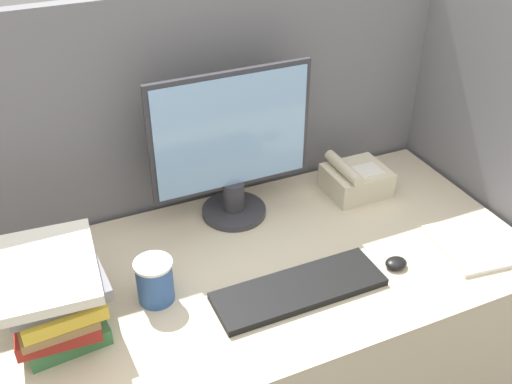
% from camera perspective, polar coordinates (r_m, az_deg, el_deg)
% --- Properties ---
extents(cubicle_panel_rear, '(1.95, 0.04, 1.43)m').
position_cam_1_polar(cubicle_panel_rear, '(1.99, -4.97, -1.49)').
color(cubicle_panel_rear, slate).
rests_on(cubicle_panel_rear, ground_plane).
extents(cubicle_panel_right, '(0.04, 0.80, 1.43)m').
position_cam_1_polar(cubicle_panel_right, '(2.10, 20.14, -1.62)').
color(cubicle_panel_right, slate).
rests_on(cubicle_panel_right, ground_plane).
extents(desk, '(1.55, 0.74, 0.78)m').
position_cam_1_polar(desk, '(1.93, -0.16, -15.93)').
color(desk, beige).
rests_on(desk, ground_plane).
extents(monitor, '(0.49, 0.20, 0.46)m').
position_cam_1_polar(monitor, '(1.73, -2.29, 4.08)').
color(monitor, '#333338').
rests_on(monitor, desk).
extents(keyboard, '(0.45, 0.15, 0.02)m').
position_cam_1_polar(keyboard, '(1.57, 4.12, -9.20)').
color(keyboard, black).
rests_on(keyboard, desk).
extents(mouse, '(0.06, 0.05, 0.03)m').
position_cam_1_polar(mouse, '(1.68, 13.19, -6.61)').
color(mouse, black).
rests_on(mouse, desk).
extents(coffee_cup, '(0.10, 0.10, 0.12)m').
position_cam_1_polar(coffee_cup, '(1.54, -9.61, -8.33)').
color(coffee_cup, '#335999').
rests_on(coffee_cup, desk).
extents(book_stack, '(0.24, 0.31, 0.19)m').
position_cam_1_polar(book_stack, '(1.49, -18.66, -9.36)').
color(book_stack, '#38723F').
rests_on(book_stack, desk).
extents(desk_telephone, '(0.19, 0.18, 0.12)m').
position_cam_1_polar(desk_telephone, '(1.95, 9.43, 1.20)').
color(desk_telephone, beige).
rests_on(desk_telephone, desk).
extents(paper_pile, '(0.24, 0.25, 0.01)m').
position_cam_1_polar(paper_pile, '(1.83, 20.13, -4.67)').
color(paper_pile, white).
rests_on(paper_pile, desk).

